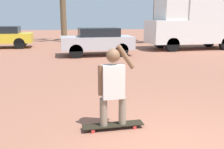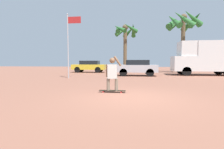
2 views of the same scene
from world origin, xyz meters
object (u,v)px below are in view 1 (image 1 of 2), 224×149
(person_skateboarder, at_px, (113,83))
(camper_van, at_px, (196,21))
(parked_car_silver, at_px, (97,41))
(skateboard, at_px, (113,125))
(parked_car_yellow, at_px, (1,36))

(person_skateboarder, xyz_separation_m, camper_van, (7.81, 10.70, 0.90))
(camper_van, distance_m, parked_car_silver, 6.89)
(skateboard, bearing_deg, parked_car_silver, 82.86)
(person_skateboarder, distance_m, parked_car_silver, 9.29)
(person_skateboarder, height_order, parked_car_silver, person_skateboarder)
(skateboard, bearing_deg, camper_van, 53.87)
(skateboard, distance_m, parked_car_yellow, 14.69)
(camper_van, bearing_deg, person_skateboarder, -126.14)
(person_skateboarder, relative_size, parked_car_yellow, 0.36)
(camper_van, bearing_deg, parked_car_silver, -167.47)
(person_skateboarder, height_order, camper_van, camper_van)
(person_skateboarder, bearing_deg, skateboard, 0.00)
(skateboard, height_order, parked_car_yellow, parked_car_yellow)
(person_skateboarder, relative_size, camper_van, 0.25)
(person_skateboarder, distance_m, camper_van, 13.28)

